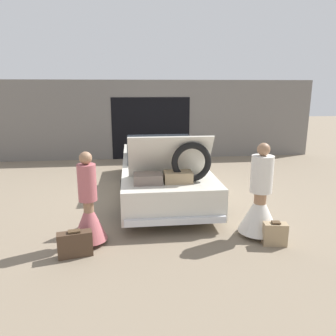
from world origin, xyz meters
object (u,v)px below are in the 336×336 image
Objects in this scene: person_right at (260,204)px; suitcase_beside_right_person at (275,234)px; car at (162,169)px; suitcase_beside_left_person at (75,244)px; person_left at (89,212)px.

person_right is 4.03× the size of suitcase_beside_right_person.
suitcase_beside_right_person is (1.59, -3.03, -0.40)m from car.
car reaches higher than suitcase_beside_right_person.
car reaches higher than suitcase_beside_left_person.
person_right is at bearing 7.24° from suitcase_beside_left_person.
suitcase_beside_left_person is at bearing -179.87° from suitcase_beside_right_person.
suitcase_beside_left_person is (-3.10, -0.39, -0.38)m from person_right.
car is at bearing 151.78° from person_left.
person_left is at bearing 101.76° from person_right.
car is 3.48m from suitcase_beside_left_person.
person_right reaches higher than suitcase_beside_right_person.
suitcase_beside_left_person is at bearing -23.17° from person_left.
person_left is 0.95× the size of person_right.
person_left is 3.83× the size of suitcase_beside_right_person.
car reaches higher than person_right.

